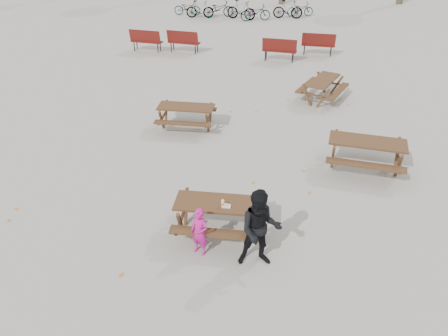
# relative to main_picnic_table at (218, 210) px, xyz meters

# --- Properties ---
(ground) EXTENTS (80.00, 80.00, 0.00)m
(ground) POSITION_rel_main_picnic_table_xyz_m (0.00, 0.00, -0.59)
(ground) COLOR gray
(ground) RESTS_ON ground
(main_picnic_table) EXTENTS (1.80, 1.45, 0.78)m
(main_picnic_table) POSITION_rel_main_picnic_table_xyz_m (0.00, 0.00, 0.00)
(main_picnic_table) COLOR #3A2315
(main_picnic_table) RESTS_ON ground
(food_tray) EXTENTS (0.18, 0.11, 0.03)m
(food_tray) POSITION_rel_main_picnic_table_xyz_m (0.19, -0.13, 0.21)
(food_tray) COLOR white
(food_tray) RESTS_ON main_picnic_table
(bread_roll) EXTENTS (0.14, 0.06, 0.05)m
(bread_roll) POSITION_rel_main_picnic_table_xyz_m (0.19, -0.13, 0.25)
(bread_roll) COLOR tan
(bread_roll) RESTS_ON food_tray
(soda_bottle) EXTENTS (0.07, 0.07, 0.17)m
(soda_bottle) POSITION_rel_main_picnic_table_xyz_m (0.12, -0.13, 0.26)
(soda_bottle) COLOR silver
(soda_bottle) RESTS_ON main_picnic_table
(child) EXTENTS (0.46, 0.39, 1.07)m
(child) POSITION_rel_main_picnic_table_xyz_m (-0.27, -0.70, -0.05)
(child) COLOR #C11882
(child) RESTS_ON ground
(adult) EXTENTS (0.90, 0.74, 1.69)m
(adult) POSITION_rel_main_picnic_table_xyz_m (0.92, -0.84, 0.26)
(adult) COLOR black
(adult) RESTS_ON ground
(picnic_table_east) EXTENTS (2.16, 1.84, 0.84)m
(picnic_table_east) POSITION_rel_main_picnic_table_xyz_m (3.48, 3.05, -0.17)
(picnic_table_east) COLOR #3A2315
(picnic_table_east) RESTS_ON ground
(picnic_table_north) EXTENTS (1.73, 1.40, 0.74)m
(picnic_table_north) POSITION_rel_main_picnic_table_xyz_m (-1.67, 4.85, -0.22)
(picnic_table_north) COLOR #3A2315
(picnic_table_north) RESTS_ON ground
(picnic_table_far) EXTENTS (1.98, 2.16, 0.75)m
(picnic_table_far) POSITION_rel_main_picnic_table_xyz_m (2.66, 7.72, -0.21)
(picnic_table_far) COLOR #3A2315
(picnic_table_far) RESTS_ON ground
(park_bench_row) EXTENTS (9.55, 1.75, 1.03)m
(park_bench_row) POSITION_rel_main_picnic_table_xyz_m (-1.16, 12.59, -0.07)
(park_bench_row) COLOR maroon
(park_bench_row) RESTS_ON ground
(bicycle_row) EXTENTS (8.57, 2.47, 1.09)m
(bicycle_row) POSITION_rel_main_picnic_table_xyz_m (-1.39, 19.96, -0.10)
(bicycle_row) COLOR black
(bicycle_row) RESTS_ON ground
(fallen_leaves) EXTENTS (11.00, 11.00, 0.01)m
(fallen_leaves) POSITION_rel_main_picnic_table_xyz_m (0.50, 2.50, -0.58)
(fallen_leaves) COLOR #BC692D
(fallen_leaves) RESTS_ON ground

